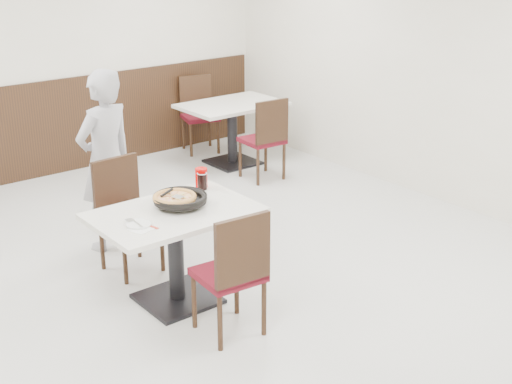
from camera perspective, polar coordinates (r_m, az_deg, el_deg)
floor at (r=5.79m, az=-3.14°, el=-7.63°), size 7.00×7.00×0.00m
wall_back at (r=8.34m, az=-17.67°, el=10.39°), size 6.00×0.04×2.80m
wall_right at (r=7.38m, az=16.25°, el=9.32°), size 0.04×7.00×2.80m
wainscot_back at (r=8.49m, az=-17.01°, el=4.74°), size 5.90×0.03×1.10m
main_table at (r=5.46m, az=-6.42°, el=-5.16°), size 1.29×0.94×0.75m
chair_near at (r=4.99m, az=-2.24°, el=-6.36°), size 0.45×0.45×0.95m
chair_far at (r=5.96m, az=-10.04°, el=-2.04°), size 0.44×0.44×0.95m
trivet at (r=5.36m, az=-6.27°, el=-1.08°), size 0.12×0.12×0.04m
pizza_pan at (r=5.38m, az=-6.08°, el=-0.72°), size 0.44×0.44×0.01m
pizza at (r=5.37m, az=-6.52°, el=-0.59°), size 0.34×0.34×0.02m
pizza_server at (r=5.32m, az=-6.26°, el=-0.37°), size 0.09×0.10×0.00m
napkin at (r=5.03m, az=-9.17°, el=-2.94°), size 0.17×0.17×0.00m
side_plate at (r=5.09m, az=-9.37°, el=-2.56°), size 0.20×0.20×0.01m
fork at (r=5.08m, az=-9.49°, el=-2.48°), size 0.03×0.17×0.00m
cola_glass at (r=5.70m, az=-4.32°, el=0.84°), size 0.08×0.08×0.13m
red_cup at (r=5.75m, az=-4.39°, el=1.14°), size 0.11×0.11×0.16m
diner_person at (r=6.36m, az=-11.93°, el=2.46°), size 0.67×0.52×1.62m
bg_table_right at (r=8.64m, az=-1.91°, el=4.68°), size 1.29×0.94×0.75m
bg_chair_right_near at (r=8.08m, az=0.48°, el=4.32°), size 0.45×0.45×0.95m
bg_chair_right_far at (r=9.12m, az=-4.50°, el=6.14°), size 0.53×0.53×0.95m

